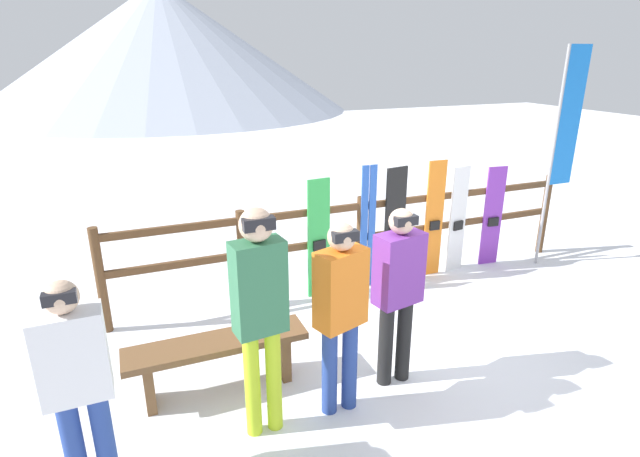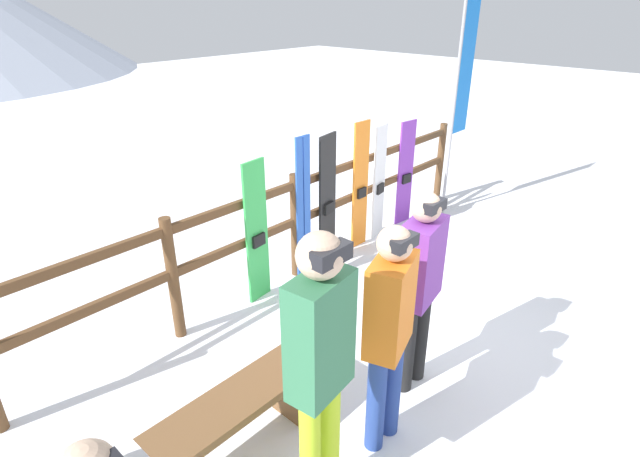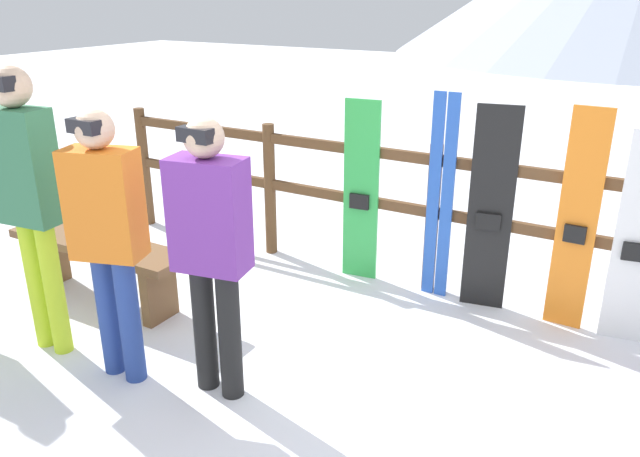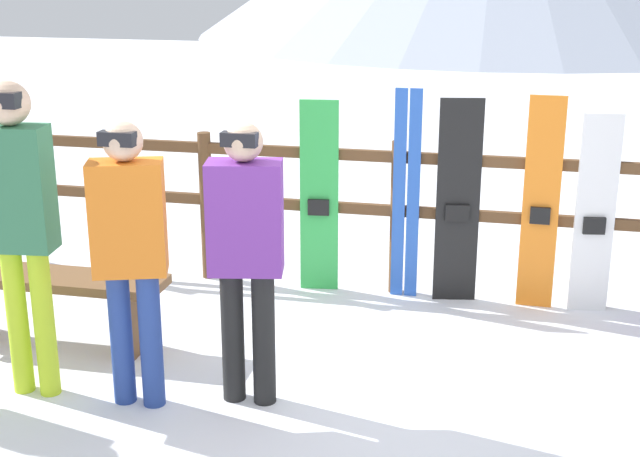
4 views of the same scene
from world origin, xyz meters
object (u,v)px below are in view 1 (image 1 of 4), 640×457
Objects in this scene: ski_pair_blue at (368,228)px; snowboard_purple at (493,217)px; person_plaid_green at (260,305)px; snowboard_orange at (434,220)px; snowboard_green at (319,239)px; snowboard_black_stripe at (395,226)px; rental_flag at (563,134)px; person_orange at (341,306)px; bench at (217,353)px; person_white at (76,376)px; person_purple at (398,285)px; snowboard_white at (458,220)px.

snowboard_purple is (1.91, -0.00, -0.09)m from ski_pair_blue.
person_plaid_green is 1.32× the size of snowboard_purple.
snowboard_orange is at bearing 34.88° from person_plaid_green.
snowboard_green is 1.02m from snowboard_black_stripe.
rental_flag reaches higher than snowboard_black_stripe.
person_orange is 1.12× the size of snowboard_green.
snowboard_black_stripe is 1.09× the size of snowboard_purple.
person_orange is 1.09× the size of snowboard_black_stripe.
rental_flag is at bearing -8.32° from snowboard_orange.
bench is at bearing -137.48° from snowboard_green.
person_white is at bearing -162.18° from rental_flag.
snowboard_purple is at bearing -0.00° from snowboard_black_stripe.
snowboard_black_stripe is at bearing 0.00° from snowboard_green.
snowboard_orange is (0.96, -0.00, -0.01)m from ski_pair_blue.
snowboard_purple is (5.03, 2.11, -0.21)m from person_white.
bench is at bearing -161.37° from snowboard_purple.
person_plaid_green reaches higher than person_purple.
snowboard_black_stripe is (3.50, 2.11, -0.16)m from person_white.
snowboard_green is (0.61, 1.98, -0.23)m from person_orange.
person_orange is at bearing -147.95° from snowboard_purple.
person_orange is 2.58m from snowboard_black_stripe.
ski_pair_blue is (0.65, 0.00, 0.06)m from snowboard_green.
ski_pair_blue is (1.26, 1.99, -0.18)m from person_orange.
snowboard_white is at bearing 37.44° from person_orange.
snowboard_green is (1.25, 1.99, -0.38)m from person_plaid_green.
person_purple is (1.25, 0.17, -0.15)m from person_plaid_green.
person_orange reaches higher than person_white.
person_plaid_green is 2.78m from ski_pair_blue.
bench is 5.13m from rental_flag.
person_orange is (0.87, -0.62, 0.59)m from bench.
person_purple reaches higher than person_white.
person_purple is (1.48, -0.46, 0.58)m from bench.
snowboard_green is 1.02× the size of snowboard_white.
snowboard_orange is at bearing 41.81° from person_orange.
snowboard_white is at bearing -0.00° from snowboard_black_stripe.
rental_flag is (3.32, -0.25, 1.08)m from snowboard_green.
person_orange reaches higher than ski_pair_blue.
snowboard_white is at bearing -0.02° from snowboard_orange.
person_orange is at bearing -122.43° from ski_pair_blue.
person_orange is 0.56× the size of rental_flag.
bench is 0.99m from person_plaid_green.
person_purple is at bearing -17.13° from bench.
snowboard_black_stripe is at bearing 28.50° from bench.
person_white is at bearing -142.78° from bench.
bench is 1.00× the size of snowboard_orange.
person_white reaches higher than snowboard_green.
person_orange reaches higher than snowboard_purple.
ski_pair_blue is 0.54× the size of rental_flag.
snowboard_black_stripe is 0.58m from snowboard_orange.
person_purple is 1.14× the size of snowboard_white.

